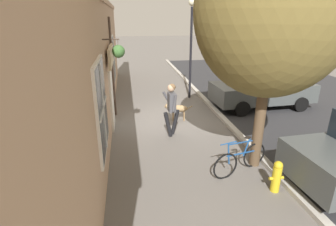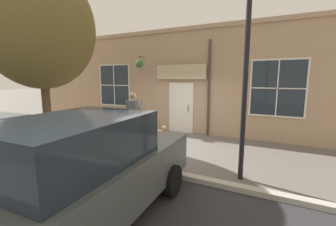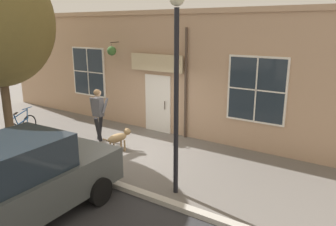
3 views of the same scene
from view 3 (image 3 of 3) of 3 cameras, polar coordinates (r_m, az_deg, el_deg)
name	(u,v)px [view 3 (image 3 of 3)]	position (r m, az deg, el deg)	size (l,w,h in m)	color
ground_plane	(128,151)	(10.46, -6.98, -6.51)	(90.00, 90.00, 0.00)	#66605B
storefront_facade	(169,73)	(11.73, 0.14, 6.98)	(0.95, 18.00, 4.34)	tan
pedestrian_walking	(98,110)	(11.24, -12.07, 0.59)	(0.58, 0.55, 1.78)	black
dog_on_leash	(119,137)	(10.24, -8.53, -4.22)	(1.10, 0.39, 0.71)	#997A51
leaning_bicycle	(21,127)	(12.54, -24.28, -2.29)	(1.65, 0.64, 1.00)	black
parked_car_mid_block	(14,184)	(7.05, -25.23, -11.05)	(4.39, 2.12, 1.75)	#474C4C
street_lamp	(176,66)	(7.05, 1.48, 8.20)	(0.32, 0.32, 4.51)	black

